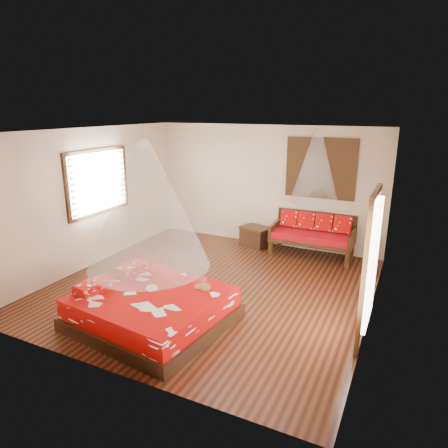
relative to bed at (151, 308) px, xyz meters
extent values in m
cube|color=black|center=(0.22, 1.55, -0.26)|extent=(5.50, 5.50, 0.02)
cube|color=silver|center=(0.22, 1.55, 2.56)|extent=(5.50, 5.50, 0.02)
cube|color=#C3AE8F|center=(-2.54, 1.55, 1.15)|extent=(0.02, 5.50, 2.80)
cube|color=#C3AE8F|center=(2.98, 1.55, 1.15)|extent=(0.02, 5.50, 2.80)
cube|color=#C3AE8F|center=(0.22, 4.31, 1.15)|extent=(5.50, 0.02, 2.80)
cube|color=#C3AE8F|center=(0.22, -1.21, 1.15)|extent=(5.50, 0.02, 2.80)
cube|color=black|center=(0.02, 0.00, -0.15)|extent=(2.34, 2.17, 0.20)
cube|color=#AC0805|center=(0.02, 0.00, 0.10)|extent=(2.23, 2.06, 0.30)
cube|color=#AC0805|center=(-0.82, -0.31, 0.32)|extent=(0.37, 0.59, 0.14)
cube|color=#AC0805|center=(-0.72, 0.50, 0.32)|extent=(0.37, 0.59, 0.14)
cube|color=black|center=(0.67, 3.52, -0.04)|extent=(0.08, 0.08, 0.42)
cube|color=black|center=(2.31, 3.52, -0.04)|extent=(0.08, 0.08, 0.42)
cube|color=black|center=(0.67, 4.18, -0.04)|extent=(0.08, 0.08, 0.42)
cube|color=black|center=(2.31, 4.18, -0.04)|extent=(0.08, 0.08, 0.42)
cube|color=black|center=(1.49, 3.85, 0.13)|extent=(1.77, 0.78, 0.08)
cube|color=maroon|center=(1.49, 3.85, 0.24)|extent=(1.71, 0.72, 0.14)
cube|color=black|center=(1.49, 4.20, 0.42)|extent=(1.77, 0.06, 0.55)
cube|color=black|center=(0.65, 3.85, 0.29)|extent=(0.06, 0.78, 0.30)
cube|color=black|center=(2.33, 3.85, 0.29)|extent=(0.06, 0.78, 0.30)
cube|color=#AC0805|center=(0.90, 4.08, 0.49)|extent=(0.37, 0.19, 0.39)
cube|color=#AC0805|center=(1.29, 4.08, 0.49)|extent=(0.37, 0.19, 0.39)
cube|color=#AC0805|center=(1.68, 4.08, 0.49)|extent=(0.37, 0.19, 0.39)
cube|color=#AC0805|center=(2.08, 4.08, 0.49)|extent=(0.37, 0.19, 0.39)
cube|color=black|center=(0.12, 4.00, -0.04)|extent=(0.74, 0.62, 0.41)
cube|color=black|center=(0.12, 4.00, 0.19)|extent=(0.79, 0.67, 0.05)
cube|color=black|center=(1.49, 4.27, 1.65)|extent=(1.52, 0.06, 1.32)
cube|color=black|center=(1.49, 4.26, 1.65)|extent=(1.35, 0.04, 1.10)
cube|color=black|center=(-2.50, 1.75, 1.45)|extent=(0.08, 1.74, 1.34)
cube|color=silver|center=(-2.46, 1.75, 1.45)|extent=(0.04, 1.54, 1.10)
cube|color=black|center=(2.94, 0.95, 0.80)|extent=(0.08, 1.02, 2.16)
cube|color=white|center=(2.92, 0.95, 0.90)|extent=(0.03, 0.82, 1.70)
cylinder|color=brown|center=(0.62, 0.49, 0.26)|extent=(0.25, 0.25, 0.03)
cone|color=white|center=(0.02, 0.00, 1.60)|extent=(1.76, 1.76, 1.80)
cone|color=white|center=(1.49, 3.80, 1.75)|extent=(1.01, 1.01, 1.50)
camera|label=1|loc=(3.37, -4.42, 2.92)|focal=32.00mm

